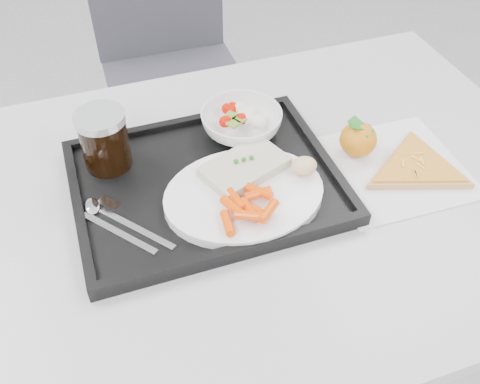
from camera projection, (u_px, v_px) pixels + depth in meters
name	position (u px, v px, depth m)	size (l,w,h in m)	color
table	(238.00, 220.00, 0.97)	(1.20, 0.80, 0.75)	#B0B0B2
chair	(169.00, 49.00, 1.68)	(0.43, 0.43, 0.93)	#36353D
tray	(206.00, 183.00, 0.93)	(0.45, 0.35, 0.03)	black
dinner_plate	(244.00, 195.00, 0.89)	(0.27, 0.27, 0.02)	white
fish_fillet	(245.00, 167.00, 0.91)	(0.16, 0.13, 0.03)	beige
bread_roll	(304.00, 166.00, 0.90)	(0.05, 0.04, 0.03)	#F0D584
salad_bowl	(241.00, 123.00, 1.00)	(0.15, 0.15, 0.05)	white
cola_glass	(104.00, 139.00, 0.92)	(0.09, 0.09, 0.11)	black
cutlery	(114.00, 220.00, 0.86)	(0.13, 0.16, 0.01)	silver
napkin	(391.00, 168.00, 0.97)	(0.26, 0.25, 0.00)	white
tangerine	(358.00, 139.00, 0.97)	(0.07, 0.07, 0.07)	#F45800
pizza_slice	(417.00, 167.00, 0.96)	(0.25, 0.25, 0.02)	tan
carrot_pile	(248.00, 206.00, 0.84)	(0.10, 0.09, 0.02)	#FA4803
salad_contents	(242.00, 115.00, 1.00)	(0.09, 0.08, 0.03)	#C70C00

